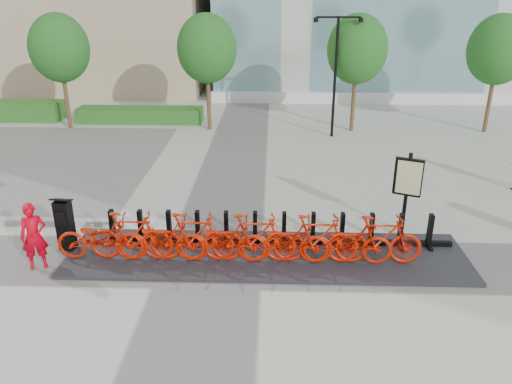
{
  "coord_description": "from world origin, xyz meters",
  "views": [
    {
      "loc": [
        1.4,
        -10.3,
        6.05
      ],
      "look_at": [
        1.0,
        1.5,
        1.2
      ],
      "focal_mm": 35.0,
      "sensor_mm": 36.0,
      "label": 1
    }
  ],
  "objects_px": {
    "bike_0": "(100,238)",
    "worker_red": "(34,236)",
    "map_sign": "(408,181)",
    "kiosk": "(65,224)"
  },
  "relations": [
    {
      "from": "bike_0",
      "to": "kiosk",
      "type": "relative_size",
      "value": 1.48
    },
    {
      "from": "kiosk",
      "to": "map_sign",
      "type": "xyz_separation_m",
      "value": [
        8.5,
        1.39,
        0.71
      ]
    },
    {
      "from": "bike_0",
      "to": "worker_red",
      "type": "distance_m",
      "value": 1.45
    },
    {
      "from": "kiosk",
      "to": "map_sign",
      "type": "height_order",
      "value": "map_sign"
    },
    {
      "from": "bike_0",
      "to": "kiosk",
      "type": "height_order",
      "value": "kiosk"
    },
    {
      "from": "worker_red",
      "to": "map_sign",
      "type": "xyz_separation_m",
      "value": [
        8.9,
        2.15,
        0.65
      ]
    },
    {
      "from": "worker_red",
      "to": "kiosk",
      "type": "bearing_deg",
      "value": 41.77
    },
    {
      "from": "kiosk",
      "to": "map_sign",
      "type": "bearing_deg",
      "value": 14.88
    },
    {
      "from": "kiosk",
      "to": "worker_red",
      "type": "distance_m",
      "value": 0.87
    },
    {
      "from": "bike_0",
      "to": "kiosk",
      "type": "distance_m",
      "value": 1.1
    }
  ]
}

